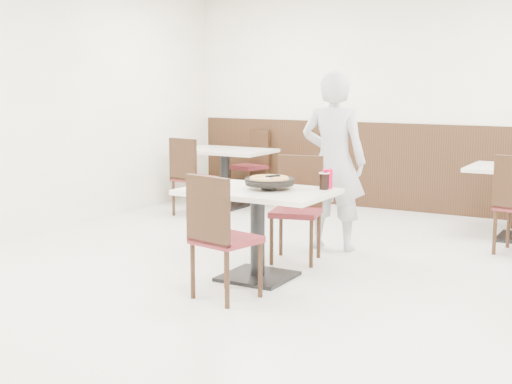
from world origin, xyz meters
The scene contains 20 objects.
floor centered at (0.00, 0.00, 0.00)m, with size 7.00×7.00×0.00m, color beige.
wall_back centered at (0.00, 3.50, 1.40)m, with size 6.00×0.04×2.80m, color beige.
wall_left centered at (-3.00, 0.00, 1.40)m, with size 0.04×7.00×2.80m, color beige.
wainscot_back centered at (0.00, 3.48, 0.55)m, with size 5.90×0.03×1.10m, color black.
main_table centered at (-0.10, -0.14, 0.38)m, with size 1.20×0.80×0.75m, color silver, non-canonical shape.
chair_near centered at (-0.04, -0.72, 0.47)m, with size 0.42×0.42×0.95m, color black, non-canonical shape.
chair_far centered at (-0.07, 0.52, 0.47)m, with size 0.42×0.42×0.95m, color black, non-canonical shape.
trivet centered at (-0.02, -0.09, 0.77)m, with size 0.13×0.13×0.04m, color black.
pizza_pan centered at (-0.02, -0.08, 0.79)m, with size 0.40×0.40×0.01m, color black.
pizza centered at (-0.04, -0.04, 0.81)m, with size 0.32×0.32×0.02m, color tan.
pizza_server centered at (-0.01, -0.12, 0.84)m, with size 0.07×0.09×0.00m, color silver.
napkin centered at (-0.50, -0.26, 0.75)m, with size 0.16×0.16×0.00m, color white.
side_plate centered at (-0.47, -0.21, 0.76)m, with size 0.18×0.18×0.01m, color silver.
fork centered at (-0.48, -0.21, 0.77)m, with size 0.01×0.14×0.00m, color silver.
cola_glass centered at (0.38, 0.12, 0.81)m, with size 0.08×0.08×0.13m, color black.
red_cup centered at (0.37, 0.20, 0.83)m, with size 0.09×0.09×0.16m, color #C1002D.
diner_person centered at (0.03, 1.13, 0.86)m, with size 0.63×0.41×1.72m, color #B7B7BC.
bg_table_left centered at (-2.14, 2.63, 0.38)m, with size 1.20×0.80×0.75m, color silver, non-canonical shape.
bg_chair_left_near centered at (-2.14, 1.93, 0.47)m, with size 0.42×0.42×0.95m, color black, non-canonical shape.
bg_chair_left_far centered at (-2.16, 3.27, 0.47)m, with size 0.42×0.42×0.95m, color black, non-canonical shape.
Camera 1 is at (2.72, -5.15, 1.63)m, focal length 50.00 mm.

